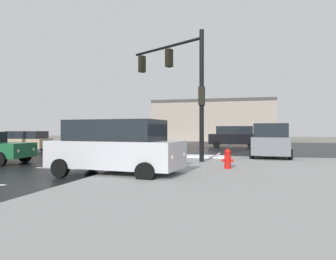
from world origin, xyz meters
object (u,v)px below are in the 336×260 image
at_px(fire_hydrant, 228,159).
at_px(suv_silver, 115,147).
at_px(traffic_signal_mast, 182,78).
at_px(suv_grey, 272,140).
at_px(suv_black, 234,136).
at_px(sedan_tan, 21,141).

bearing_deg(fire_hydrant, suv_silver, -149.02).
distance_m(traffic_signal_mast, fire_hydrant, 5.54).
bearing_deg(suv_silver, fire_hydrant, 36.42).
bearing_deg(suv_grey, fire_hydrant, 166.81).
bearing_deg(fire_hydrant, suv_black, 92.12).
relative_size(sedan_tan, suv_grey, 0.94).
xyz_separation_m(fire_hydrant, suv_black, (-0.66, 17.73, 0.55)).
xyz_separation_m(suv_black, suv_silver, (-3.18, -20.03, 0.00)).
xyz_separation_m(suv_black, suv_grey, (2.73, -11.33, 0.00)).
distance_m(sedan_tan, suv_silver, 14.97).
bearing_deg(suv_black, fire_hydrant, 87.01).
bearing_deg(traffic_signal_mast, suv_silver, 106.09).
bearing_deg(suv_grey, traffic_signal_mast, 130.62).
relative_size(fire_hydrant, suv_grey, 0.16).
relative_size(fire_hydrant, sedan_tan, 0.17).
bearing_deg(sedan_tan, suv_silver, 137.26).
bearing_deg(suv_black, suv_silver, 75.86).
height_order(fire_hydrant, sedan_tan, sedan_tan).
xyz_separation_m(sedan_tan, suv_silver, (11.80, -9.21, 0.24)).
bearing_deg(sedan_tan, traffic_signal_mast, 158.79).
xyz_separation_m(suv_black, sedan_tan, (-14.98, -10.82, -0.24)).
height_order(sedan_tan, suv_grey, suv_grey).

